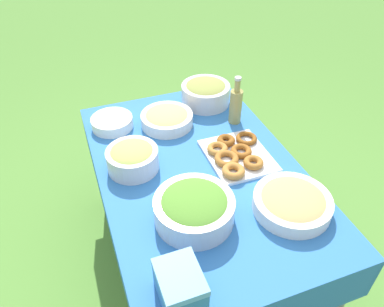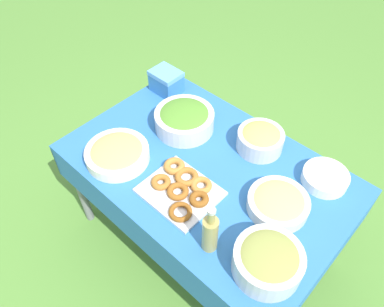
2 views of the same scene
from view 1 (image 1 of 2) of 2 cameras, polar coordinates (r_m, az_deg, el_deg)
name	(u,v)px [view 1 (image 1 of 2)]	position (r m, az deg, el deg)	size (l,w,h in m)	color
ground_plane	(198,257)	(2.36, 0.87, -15.48)	(14.00, 14.00, 0.00)	#568C38
picnic_table	(199,182)	(1.88, 1.06, -4.32)	(1.47, 0.95, 0.72)	#2D6BB2
salad_bowl	(194,208)	(1.55, 0.33, -8.25)	(0.33, 0.33, 0.13)	silver
pasta_bowl	(167,118)	(2.10, -3.85, 5.39)	(0.29, 0.29, 0.08)	silver
donut_platter	(236,155)	(1.88, 6.68, -0.17)	(0.37, 0.31, 0.05)	silver
plate_stack	(112,122)	(2.13, -12.07, 4.66)	(0.23, 0.23, 0.06)	white
olive_oil_bottle	(236,105)	(2.09, 6.69, 7.36)	(0.07, 0.07, 0.28)	#998E4C
bread_bowl	(292,202)	(1.66, 15.04, -7.19)	(0.34, 0.34, 0.08)	white
fruit_bowl	(132,157)	(1.80, -9.07, -0.59)	(0.25, 0.25, 0.13)	silver
olive_bowl	(206,92)	(2.27, 2.09, 9.32)	(0.29, 0.29, 0.14)	silver
cooler_box	(180,286)	(1.33, -1.84, -19.58)	(0.18, 0.15, 0.14)	#3372B7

